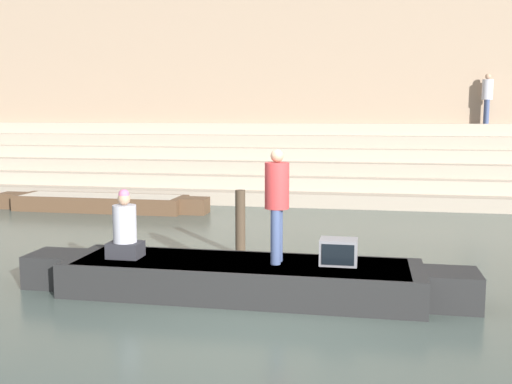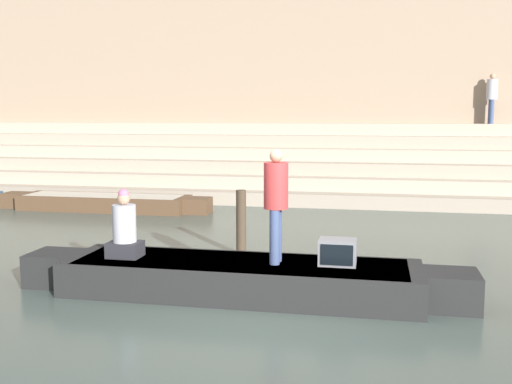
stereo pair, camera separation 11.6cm
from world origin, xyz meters
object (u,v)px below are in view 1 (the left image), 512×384
Objects in this scene: moored_boat_shore at (101,202)px; person_on_steps at (487,95)px; tv_set at (339,252)px; person_rowing at (125,231)px; person_standing at (277,198)px; rowboat_main at (241,277)px; mooring_post at (240,223)px.

person_on_steps is (11.22, 5.35, 3.11)m from moored_boat_shore.
person_rowing is at bearing 175.13° from tv_set.
person_standing is 1.20m from tv_set.
person_on_steps reaches higher than person_standing.
person_rowing is (-2.34, -0.11, -0.55)m from person_standing.
tv_set is (1.45, 0.09, 0.43)m from rowboat_main.
rowboat_main is 13.99m from person_on_steps.
tv_set is at bearing 37.09° from person_on_steps.
rowboat_main is 1.51m from tv_set.
rowboat_main is at bearing 175.92° from tv_set.
mooring_post is at bearing 23.91° from person_on_steps.
rowboat_main reaches higher than moored_boat_shore.
person_rowing reaches higher than rowboat_main.
person_rowing is 0.83× the size of mooring_post.
mooring_post is at bearing -45.61° from moored_boat_shore.
person_rowing is 3.27m from tv_set.
tv_set is at bearing -50.24° from mooring_post.
person_standing is at bearing 19.33° from person_rowing.
person_rowing is 0.65× the size of person_on_steps.
rowboat_main is 1.33m from person_standing.
rowboat_main is 6.45× the size of person_rowing.
moored_boat_shore is at bearing -8.78° from person_on_steps.
mooring_post reaches higher than rowboat_main.
person_standing is at bearing 3.07° from rowboat_main.
tv_set is at bearing -48.13° from moored_boat_shore.
rowboat_main is 4.19× the size of person_on_steps.
person_rowing is (-1.81, -0.07, 0.66)m from rowboat_main.
rowboat_main is at bearing -55.02° from moored_boat_shore.
rowboat_main is 1.10× the size of moored_boat_shore.
moored_boat_shore is at bearing 137.77° from mooring_post.
person_rowing is 8.14m from moored_boat_shore.
person_rowing is 2.88m from mooring_post.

